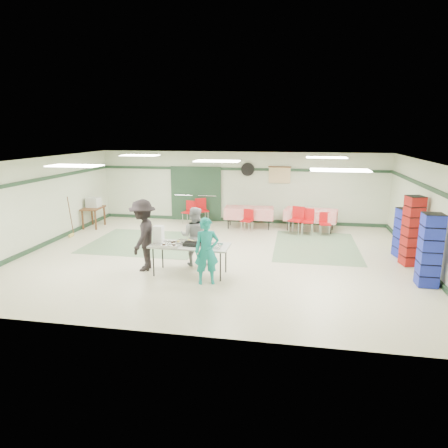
% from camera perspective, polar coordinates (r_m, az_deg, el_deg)
% --- Properties ---
extents(floor, '(11.00, 11.00, 0.00)m').
position_cam_1_polar(floor, '(11.37, -0.94, -4.62)').
color(floor, beige).
rests_on(floor, ground).
extents(ceiling, '(11.00, 11.00, 0.00)m').
position_cam_1_polar(ceiling, '(10.85, -1.00, 9.08)').
color(ceiling, white).
rests_on(ceiling, wall_back).
extents(wall_back, '(11.00, 0.00, 11.00)m').
position_cam_1_polar(wall_back, '(15.41, 2.29, 5.26)').
color(wall_back, beige).
rests_on(wall_back, floor).
extents(wall_front, '(11.00, 0.00, 11.00)m').
position_cam_1_polar(wall_front, '(6.82, -8.34, -5.20)').
color(wall_front, beige).
rests_on(wall_front, floor).
extents(wall_left, '(0.00, 9.00, 9.00)m').
position_cam_1_polar(wall_left, '(13.23, -25.06, 2.69)').
color(wall_left, beige).
rests_on(wall_left, floor).
extents(wall_right, '(0.00, 9.00, 9.00)m').
position_cam_1_polar(wall_right, '(11.35, 27.41, 0.88)').
color(wall_right, beige).
rests_on(wall_right, floor).
extents(trim_back, '(11.00, 0.06, 0.10)m').
position_cam_1_polar(trim_back, '(15.30, 2.29, 7.84)').
color(trim_back, '#1E3724').
rests_on(trim_back, wall_back).
extents(baseboard_back, '(11.00, 0.06, 0.12)m').
position_cam_1_polar(baseboard_back, '(15.62, 2.23, 0.56)').
color(baseboard_back, '#1E3724').
rests_on(baseboard_back, floor).
extents(trim_left, '(0.06, 9.00, 0.10)m').
position_cam_1_polar(trim_left, '(13.12, -25.25, 5.70)').
color(trim_left, '#1E3724').
rests_on(trim_left, wall_back).
extents(baseboard_left, '(0.06, 9.00, 0.12)m').
position_cam_1_polar(baseboard_left, '(13.49, -24.42, -2.70)').
color(baseboard_left, '#1E3724').
rests_on(baseboard_left, floor).
extents(trim_right, '(0.06, 9.00, 0.10)m').
position_cam_1_polar(trim_right, '(11.23, 27.65, 4.38)').
color(trim_right, '#1E3724').
rests_on(trim_right, wall_back).
extents(baseboard_right, '(0.06, 9.00, 0.12)m').
position_cam_1_polar(baseboard_right, '(11.66, 26.60, -5.32)').
color(baseboard_right, '#1E3724').
rests_on(baseboard_right, floor).
extents(green_patch_a, '(3.50, 3.00, 0.01)m').
position_cam_1_polar(green_patch_a, '(12.98, -10.98, -2.59)').
color(green_patch_a, gray).
rests_on(green_patch_a, floor).
extents(green_patch_b, '(2.50, 3.50, 0.01)m').
position_cam_1_polar(green_patch_b, '(12.63, 12.99, -3.12)').
color(green_patch_b, gray).
rests_on(green_patch_b, floor).
extents(double_door_left, '(0.90, 0.06, 2.10)m').
position_cam_1_polar(double_door_left, '(15.85, -5.68, 4.33)').
color(double_door_left, gray).
rests_on(double_door_left, floor).
extents(double_door_right, '(0.90, 0.06, 2.10)m').
position_cam_1_polar(double_door_right, '(15.62, -2.31, 4.26)').
color(double_door_right, gray).
rests_on(double_door_right, floor).
extents(door_frame, '(2.00, 0.03, 2.15)m').
position_cam_1_polar(door_frame, '(15.71, -4.04, 4.29)').
color(door_frame, '#1E3724').
rests_on(door_frame, floor).
extents(wall_fan, '(0.50, 0.10, 0.50)m').
position_cam_1_polar(wall_fan, '(15.24, 3.41, 7.81)').
color(wall_fan, black).
rests_on(wall_fan, wall_back).
extents(scroll_banner, '(0.80, 0.02, 0.60)m').
position_cam_1_polar(scroll_banner, '(15.16, 7.93, 6.92)').
color(scroll_banner, '#DAC588').
rests_on(scroll_banner, wall_back).
extents(serving_table, '(1.96, 0.84, 0.76)m').
position_cam_1_polar(serving_table, '(9.81, -4.91, -3.21)').
color(serving_table, '#B8B8B3').
rests_on(serving_table, floor).
extents(sheet_tray_right, '(0.53, 0.41, 0.02)m').
position_cam_1_polar(sheet_tray_right, '(9.63, -1.89, -3.16)').
color(sheet_tray_right, silver).
rests_on(sheet_tray_right, serving_table).
extents(sheet_tray_mid, '(0.54, 0.42, 0.02)m').
position_cam_1_polar(sheet_tray_mid, '(9.98, -5.45, -2.61)').
color(sheet_tray_mid, silver).
rests_on(sheet_tray_mid, serving_table).
extents(sheet_tray_left, '(0.64, 0.49, 0.02)m').
position_cam_1_polar(sheet_tray_left, '(9.83, -8.03, -2.93)').
color(sheet_tray_left, silver).
rests_on(sheet_tray_left, serving_table).
extents(baking_pan, '(0.46, 0.30, 0.08)m').
position_cam_1_polar(baking_pan, '(9.72, -4.45, -2.86)').
color(baking_pan, black).
rests_on(baking_pan, serving_table).
extents(foam_box_stack, '(0.24, 0.22, 0.42)m').
position_cam_1_polar(foam_box_stack, '(10.06, -9.33, -1.44)').
color(foam_box_stack, white).
rests_on(foam_box_stack, serving_table).
extents(volunteer_teal, '(0.66, 0.53, 1.56)m').
position_cam_1_polar(volunteer_teal, '(9.20, -2.48, -3.90)').
color(volunteer_teal, '#13837D').
rests_on(volunteer_teal, floor).
extents(volunteer_grey, '(0.76, 0.60, 1.56)m').
position_cam_1_polar(volunteer_grey, '(10.49, -4.25, -1.76)').
color(volunteer_grey, gray).
rests_on(volunteer_grey, floor).
extents(volunteer_dark, '(0.79, 1.24, 1.82)m').
position_cam_1_polar(volunteer_dark, '(10.26, -11.47, -1.58)').
color(volunteer_dark, black).
rests_on(volunteer_dark, floor).
extents(dining_table_a, '(1.91, 1.09, 0.77)m').
position_cam_1_polar(dining_table_a, '(14.49, 12.27, 1.32)').
color(dining_table_a, red).
rests_on(dining_table_a, floor).
extents(dining_table_b, '(1.79, 0.86, 0.77)m').
position_cam_1_polar(dining_table_b, '(14.57, 3.60, 1.66)').
color(dining_table_b, red).
rests_on(dining_table_b, floor).
extents(chair_a, '(0.46, 0.46, 0.88)m').
position_cam_1_polar(chair_a, '(13.94, 11.88, 0.75)').
color(chair_a, '#AF0E0E').
rests_on(chair_a, floor).
extents(chair_b, '(0.57, 0.57, 0.94)m').
position_cam_1_polar(chair_b, '(13.92, 10.40, 0.96)').
color(chair_b, '#AF0E0E').
rests_on(chair_b, floor).
extents(chair_c, '(0.39, 0.39, 0.78)m').
position_cam_1_polar(chair_c, '(13.97, 14.20, 0.37)').
color(chair_c, '#AF0E0E').
rests_on(chair_c, floor).
extents(chair_d, '(0.46, 0.46, 0.79)m').
position_cam_1_polar(chair_d, '(14.02, 3.40, 0.85)').
color(chair_d, '#AF0E0E').
rests_on(chair_d, floor).
extents(chair_loose_a, '(0.60, 0.60, 0.94)m').
position_cam_1_polar(chair_loose_a, '(15.35, -3.24, 2.30)').
color(chair_loose_a, '#AF0E0E').
rests_on(chair_loose_a, floor).
extents(chair_loose_b, '(0.51, 0.51, 0.87)m').
position_cam_1_polar(chair_loose_b, '(15.28, -4.93, 2.05)').
color(chair_loose_b, '#AF0E0E').
rests_on(chair_loose_b, floor).
extents(crate_stack_blue_a, '(0.52, 0.52, 1.39)m').
position_cam_1_polar(crate_stack_blue_a, '(12.25, 24.32, -1.13)').
color(crate_stack_blue_a, '#1B26A5').
rests_on(crate_stack_blue_a, floor).
extents(crate_stack_red, '(0.49, 0.49, 1.86)m').
position_cam_1_polar(crate_stack_red, '(11.50, 25.29, -0.92)').
color(crate_stack_red, maroon).
rests_on(crate_stack_red, floor).
extents(crate_stack_blue_b, '(0.44, 0.44, 1.70)m').
position_cam_1_polar(crate_stack_blue_b, '(10.15, 27.33, -3.36)').
color(crate_stack_blue_b, '#1B26A5').
rests_on(crate_stack_blue_b, floor).
extents(printer_table, '(0.66, 0.97, 0.74)m').
position_cam_1_polar(printer_table, '(15.36, -18.18, 1.92)').
color(printer_table, brown).
rests_on(printer_table, floor).
extents(office_printer, '(0.45, 0.39, 0.35)m').
position_cam_1_polar(office_printer, '(15.37, -18.15, 2.97)').
color(office_printer, '#AFAFAA').
rests_on(office_printer, printer_table).
extents(broom, '(0.04, 0.22, 1.35)m').
position_cam_1_polar(broom, '(14.22, -21.07, 1.05)').
color(broom, brown).
rests_on(broom, floor).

